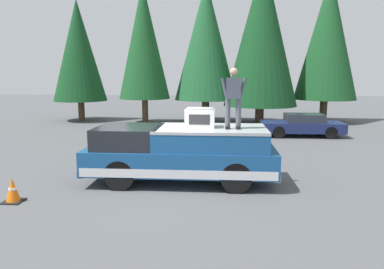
{
  "coord_description": "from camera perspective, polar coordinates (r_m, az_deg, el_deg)",
  "views": [
    {
      "loc": [
        -9.85,
        -1.46,
        3.16
      ],
      "look_at": [
        0.92,
        -0.64,
        1.35
      ],
      "focal_mm": 33.62,
      "sensor_mm": 36.0,
      "label": 1
    }
  ],
  "objects": [
    {
      "name": "traffic_cone",
      "position": [
        10.13,
        -26.56,
        -7.98
      ],
      "size": [
        0.47,
        0.47,
        0.62
      ],
      "color": "black",
      "rests_on": "ground"
    },
    {
      "name": "pickup_truck",
      "position": [
        10.58,
        -1.79,
        -2.98
      ],
      "size": [
        2.01,
        5.54,
        1.65
      ],
      "color": "navy",
      "rests_on": "ground"
    },
    {
      "name": "compressor_unit",
      "position": [
        10.39,
        1.26,
        2.69
      ],
      "size": [
        0.65,
        0.84,
        0.56
      ],
      "color": "white",
      "rests_on": "pickup_truck"
    },
    {
      "name": "conifer_left",
      "position": [
        23.77,
        11.03,
        15.47
      ],
      "size": [
        4.65,
        4.65,
        10.24
      ],
      "color": "#4C3826",
      "rests_on": "ground"
    },
    {
      "name": "conifer_center_left",
      "position": [
        24.44,
        2.22,
        14.62
      ],
      "size": [
        4.15,
        4.15,
        9.22
      ],
      "color": "#4C3826",
      "rests_on": "ground"
    },
    {
      "name": "parked_car_navy",
      "position": [
        19.36,
        17.07,
        1.44
      ],
      "size": [
        1.64,
        4.1,
        1.16
      ],
      "color": "navy",
      "rests_on": "ground"
    },
    {
      "name": "person_on_truck_bed",
      "position": [
        10.08,
        6.58,
        5.99
      ],
      "size": [
        0.29,
        0.72,
        1.69
      ],
      "color": "#4C515B",
      "rests_on": "pickup_truck"
    },
    {
      "name": "conifer_far_left",
      "position": [
        25.72,
        20.73,
        14.27
      ],
      "size": [
        4.02,
        4.02,
        9.63
      ],
      "color": "#4C3826",
      "rests_on": "ground"
    },
    {
      "name": "conifer_right",
      "position": [
        26.0,
        -17.57,
        12.55
      ],
      "size": [
        3.57,
        3.57,
        8.11
      ],
      "color": "#4C3826",
      "rests_on": "ground"
    },
    {
      "name": "conifer_center_right",
      "position": [
        23.85,
        -7.68,
        14.45
      ],
      "size": [
        3.27,
        3.27,
        8.92
      ],
      "color": "#4C3826",
      "rests_on": "ground"
    },
    {
      "name": "ground_plane",
      "position": [
        10.45,
        -3.93,
        -8.11
      ],
      "size": [
        90.0,
        90.0,
        0.0
      ],
      "primitive_type": "plane",
      "color": "#4C4F51"
    }
  ]
}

